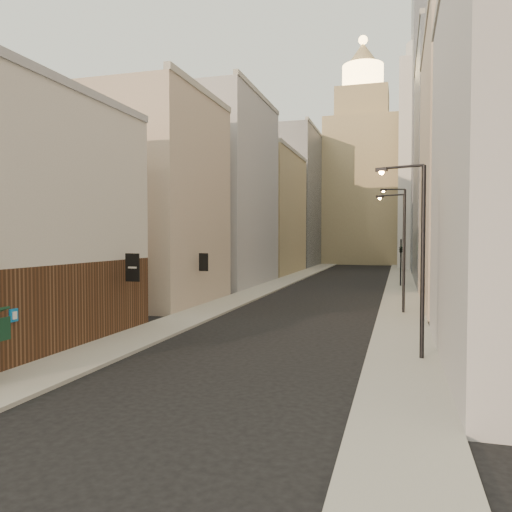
{
  "coord_description": "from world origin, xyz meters",
  "views": [
    {
      "loc": [
        6.32,
        -9.56,
        5.22
      ],
      "look_at": [
        -1.16,
        16.4,
        4.19
      ],
      "focal_mm": 35.0,
      "sensor_mm": 36.0,
      "label": 1
    }
  ],
  "objects": [
    {
      "name": "clock_tower",
      "position": [
        -1.0,
        92.0,
        17.63
      ],
      "size": [
        14.0,
        14.0,
        44.9
      ],
      "color": "#9D8A62",
      "rests_on": "ground"
    },
    {
      "name": "right_bldg_wingrid",
      "position": [
        12.0,
        50.0,
        13.0
      ],
      "size": [
        8.0,
        20.0,
        26.0
      ],
      "primitive_type": "cube",
      "color": "gray",
      "rests_on": "ground"
    },
    {
      "name": "left_bldg_wingrid",
      "position": [
        -12.0,
        80.0,
        12.0
      ],
      "size": [
        8.0,
        20.0,
        24.0
      ],
      "primitive_type": "cube",
      "color": "gray",
      "rests_on": "ground"
    },
    {
      "name": "sidewalk_left",
      "position": [
        -6.5,
        55.0,
        0.07
      ],
      "size": [
        3.0,
        140.0,
        0.15
      ],
      "primitive_type": "cube",
      "color": "#9C998D",
      "rests_on": "ground"
    },
    {
      "name": "highrise",
      "position": [
        18.0,
        78.0,
        25.66
      ],
      "size": [
        21.0,
        23.0,
        51.2
      ],
      "color": "gray",
      "rests_on": "ground"
    },
    {
      "name": "streetlamp_near",
      "position": [
        7.06,
        12.32,
        4.71
      ],
      "size": [
        2.08,
        0.85,
        8.24
      ],
      "rotation": [
        0.0,
        0.0,
        -0.32
      ],
      "color": "black",
      "rests_on": "ground"
    },
    {
      "name": "left_bldg_beige",
      "position": [
        -12.0,
        26.0,
        8.0
      ],
      "size": [
        8.0,
        12.0,
        16.0
      ],
      "primitive_type": "cube",
      "color": "tan",
      "rests_on": "ground"
    },
    {
      "name": "right_bldg_beige",
      "position": [
        12.0,
        30.0,
        10.0
      ],
      "size": [
        8.0,
        16.0,
        20.0
      ],
      "primitive_type": "cube",
      "color": "tan",
      "rests_on": "ground"
    },
    {
      "name": "streetlamp_mid",
      "position": [
        6.43,
        25.34,
        4.63
      ],
      "size": [
        1.99,
        1.0,
        8.11
      ],
      "rotation": [
        0.0,
        0.0,
        -0.42
      ],
      "color": "black",
      "rests_on": "ground"
    },
    {
      "name": "streetlamp_far",
      "position": [
        6.58,
        46.03,
        5.93
      ],
      "size": [
        2.68,
        0.84,
        10.38
      ],
      "rotation": [
        0.0,
        0.0,
        0.23
      ],
      "color": "black",
      "rests_on": "ground"
    },
    {
      "name": "left_bldg_tan",
      "position": [
        -12.0,
        60.0,
        8.5
      ],
      "size": [
        8.0,
        18.0,
        17.0
      ],
      "primitive_type": "cube",
      "color": "#9D8A62",
      "rests_on": "ground"
    },
    {
      "name": "white_tower",
      "position": [
        10.0,
        78.0,
        18.61
      ],
      "size": [
        8.0,
        8.0,
        41.5
      ],
      "color": "silver",
      "rests_on": "ground"
    },
    {
      "name": "sidewalk_right",
      "position": [
        6.5,
        55.0,
        0.07
      ],
      "size": [
        3.0,
        140.0,
        0.15
      ],
      "primitive_type": "cube",
      "color": "#9C998D",
      "rests_on": "ground"
    },
    {
      "name": "ground",
      "position": [
        0.0,
        0.0,
        0.0
      ],
      "size": [
        360.0,
        360.0,
        0.0
      ],
      "primitive_type": "plane",
      "color": "black",
      "rests_on": "ground"
    },
    {
      "name": "traffic_light_right",
      "position": [
        6.48,
        44.27,
        3.78
      ],
      "size": [
        0.63,
        0.61,
        5.0
      ],
      "rotation": [
        0.0,
        0.0,
        3.03
      ],
      "color": "black",
      "rests_on": "ground"
    },
    {
      "name": "left_bldg_grey",
      "position": [
        -12.0,
        42.0,
        10.0
      ],
      "size": [
        8.0,
        16.0,
        20.0
      ],
      "primitive_type": "cube",
      "color": "#9C9CA1",
      "rests_on": "ground"
    },
    {
      "name": "near_building_left",
      "position": [
        -10.99,
        9.0,
        6.02
      ],
      "size": [
        8.3,
        23.04,
        12.3
      ],
      "color": "brown",
      "rests_on": "ground"
    }
  ]
}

